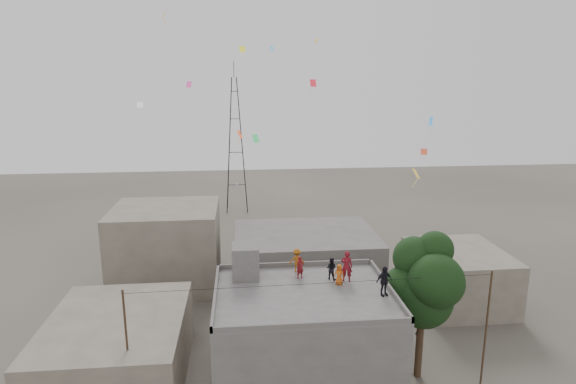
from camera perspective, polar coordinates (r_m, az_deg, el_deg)
The scene contains 17 objects.
main_building at distance 29.14m, azimuth 1.79°, elevation -17.29°, with size 10.00×8.00×6.10m.
parapet at distance 27.64m, azimuth 1.84°, elevation -11.57°, with size 10.00×8.00×0.30m.
stair_head_box at distance 29.49m, azimuth -5.05°, elevation -8.17°, with size 1.60×1.80×2.00m, color #55534F.
neighbor_west at distance 32.13m, azimuth -19.55°, elevation -17.14°, with size 8.00×10.00×4.00m, color #645B4F.
neighbor_north at distance 42.13m, azimuth 2.04°, elevation -8.08°, with size 12.00×9.00×5.00m, color #55534F.
neighbor_northwest at distance 43.82m, azimuth -14.16°, elevation -6.24°, with size 9.00×8.00×7.00m, color #645B4F.
neighbor_east at distance 41.97m, azimuth 19.50°, elevation -9.41°, with size 7.00×8.00×4.40m, color #645B4F.
tree at distance 30.02m, azimuth 16.01°, elevation -10.33°, with size 4.90×4.60×9.10m.
utility_line at distance 27.74m, azimuth 3.23°, elevation -17.15°, with size 20.12×0.62×7.40m.
transmission_tower at distance 65.45m, azimuth -6.22°, elevation 5.54°, with size 2.97×2.97×20.01m.
person_red_adult at distance 29.02m, azimuth 6.97°, elevation -8.70°, with size 0.69×0.45×1.89m, color maroon.
person_orange_child at distance 28.63m, azimuth 6.09°, elevation -9.70°, with size 0.61×0.40×1.24m, color #C75716.
person_dark_child at distance 29.28m, azimuth 5.14°, elevation -9.02°, with size 0.66×0.51×1.36m, color black.
person_dark_adult at distance 27.57m, azimuth 11.32°, elevation -10.31°, with size 1.00×0.42×1.71m, color black.
person_orange_adult at distance 30.22m, azimuth 1.06°, elevation -8.09°, with size 0.97×0.56×1.50m, color #9F5212.
person_red_child at distance 29.31m, azimuth 1.46°, elevation -8.94°, with size 0.50×0.33×1.36m, color maroon.
kites at distance 30.72m, azimuth 1.29°, elevation 10.17°, with size 19.91×17.21×8.34m.
Camera 1 is at (-3.34, -24.84, 17.91)m, focal length 30.00 mm.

